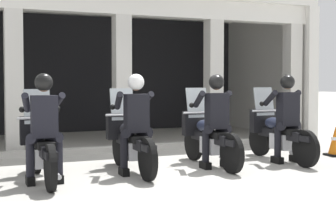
{
  "coord_description": "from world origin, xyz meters",
  "views": [
    {
      "loc": [
        -3.15,
        -7.49,
        1.49
      ],
      "look_at": [
        0.0,
        0.08,
        1.13
      ],
      "focal_mm": 51.65,
      "sensor_mm": 36.0,
      "label": 1
    }
  ],
  "objects": [
    {
      "name": "ground_plane",
      "position": [
        0.0,
        3.0,
        0.0
      ],
      "size": [
        80.0,
        80.0,
        0.0
      ],
      "primitive_type": "plane",
      "color": "#A8A59E"
    },
    {
      "name": "station_building",
      "position": [
        -0.03,
        4.82,
        2.19
      ],
      "size": [
        10.13,
        4.36,
        3.5
      ],
      "color": "black",
      "rests_on": "ground"
    },
    {
      "name": "kerb_strip",
      "position": [
        -0.03,
        2.14,
        0.06
      ],
      "size": [
        9.63,
        0.24,
        0.12
      ],
      "primitive_type": "cube",
      "color": "#B7B5AD",
      "rests_on": "ground"
    },
    {
      "name": "motorcycle_far_left",
      "position": [
        -2.15,
        -0.18,
        0.5
      ],
      "size": [
        0.62,
        2.04,
        1.35
      ],
      "rotation": [
        0.0,
        0.0,
        -0.12
      ],
      "color": "black",
      "rests_on": "ground"
    },
    {
      "name": "police_officer_far_left",
      "position": [
        -2.15,
        -0.46,
        0.94
      ],
      "size": [
        0.63,
        0.61,
        1.58
      ],
      "rotation": [
        0.0,
        0.0,
        -0.12
      ],
      "color": "black",
      "rests_on": "ground"
    },
    {
      "name": "motorcycle_center_left",
      "position": [
        -0.71,
        -0.04,
        0.5
      ],
      "size": [
        0.62,
        2.04,
        1.35
      ],
      "rotation": [
        0.0,
        0.0,
        -0.13
      ],
      "color": "black",
      "rests_on": "ground"
    },
    {
      "name": "police_officer_center_left",
      "position": [
        -0.72,
        -0.32,
        0.94
      ],
      "size": [
        0.63,
        0.61,
        1.58
      ],
      "rotation": [
        0.0,
        0.0,
        -0.13
      ],
      "color": "black",
      "rests_on": "ground"
    },
    {
      "name": "motorcycle_center_right",
      "position": [
        0.72,
        -0.02,
        0.5
      ],
      "size": [
        0.62,
        2.04,
        1.35
      ],
      "rotation": [
        0.0,
        0.0,
        -0.13
      ],
      "color": "black",
      "rests_on": "ground"
    },
    {
      "name": "police_officer_center_right",
      "position": [
        0.72,
        -0.3,
        0.94
      ],
      "size": [
        0.63,
        0.61,
        1.58
      ],
      "rotation": [
        0.0,
        0.0,
        -0.13
      ],
      "color": "black",
      "rests_on": "ground"
    },
    {
      "name": "motorcycle_far_right",
      "position": [
        2.15,
        -0.04,
        0.5
      ],
      "size": [
        0.62,
        2.04,
        1.35
      ],
      "rotation": [
        0.0,
        0.0,
        -0.1
      ],
      "color": "black",
      "rests_on": "ground"
    },
    {
      "name": "police_officer_far_right",
      "position": [
        2.15,
        -0.32,
        0.94
      ],
      "size": [
        0.63,
        0.61,
        1.58
      ],
      "rotation": [
        0.0,
        0.0,
        -0.1
      ],
      "color": "black",
      "rests_on": "ground"
    },
    {
      "name": "traffic_cone_flank",
      "position": [
        3.52,
        -0.04,
        0.29
      ],
      "size": [
        0.34,
        0.34,
        0.59
      ],
      "color": "black",
      "rests_on": "ground"
    }
  ]
}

